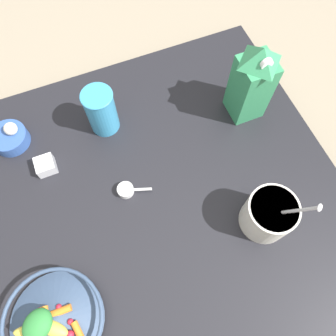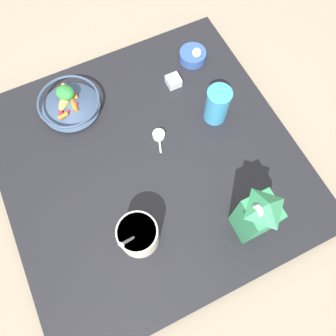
# 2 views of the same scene
# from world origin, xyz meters

# --- Properties ---
(ground_plane) EXTENTS (6.00, 6.00, 0.00)m
(ground_plane) POSITION_xyz_m (0.00, 0.00, 0.00)
(ground_plane) COLOR gray
(countertop) EXTENTS (1.04, 1.04, 0.03)m
(countertop) POSITION_xyz_m (0.00, 0.00, 0.02)
(countertop) COLOR black
(countertop) RESTS_ON ground_plane
(fruit_bowl) EXTENTS (0.24, 0.24, 0.09)m
(fruit_bowl) POSITION_xyz_m (-0.33, -0.18, 0.07)
(fruit_bowl) COLOR #384C6B
(fruit_bowl) RESTS_ON countertop
(milk_carton) EXTENTS (0.09, 0.09, 0.26)m
(milk_carton) POSITION_xyz_m (0.36, 0.20, 0.17)
(milk_carton) COLOR #338C59
(milk_carton) RESTS_ON countertop
(yogurt_tub) EXTENTS (0.13, 0.13, 0.23)m
(yogurt_tub) POSITION_xyz_m (0.24, -0.15, 0.10)
(yogurt_tub) COLOR silver
(yogurt_tub) RESTS_ON countertop
(drinking_cup) EXTENTS (0.09, 0.09, 0.15)m
(drinking_cup) POSITION_xyz_m (-0.06, 0.30, 0.11)
(drinking_cup) COLOR #3893C6
(drinking_cup) RESTS_ON countertop
(spice_jar) EXTENTS (0.05, 0.05, 0.04)m
(spice_jar) POSITION_xyz_m (-0.26, 0.22, 0.05)
(spice_jar) COLOR silver
(spice_jar) RESTS_ON countertop
(measuring_scoop) EXTENTS (0.09, 0.05, 0.02)m
(measuring_scoop) POSITION_xyz_m (-0.07, 0.07, 0.05)
(measuring_scoop) COLOR white
(measuring_scoop) RESTS_ON countertop
(garlic_bowl) EXTENTS (0.11, 0.11, 0.07)m
(garlic_bowl) POSITION_xyz_m (-0.34, 0.35, 0.06)
(garlic_bowl) COLOR #3356A3
(garlic_bowl) RESTS_ON countertop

